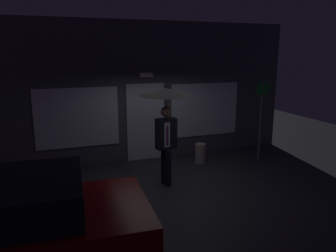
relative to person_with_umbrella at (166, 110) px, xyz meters
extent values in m
plane|color=#2D2D33|center=(0.10, -0.18, -1.79)|extent=(18.00, 18.00, 0.00)
cube|color=#4C4C56|center=(0.10, 2.17, 0.16)|extent=(8.90, 0.30, 3.91)
cube|color=white|center=(0.10, 2.00, -0.69)|extent=(1.10, 0.04, 2.20)
cube|color=white|center=(-1.79, 2.00, -0.44)|extent=(2.18, 0.04, 1.60)
cube|color=white|center=(1.97, 2.00, -0.44)|extent=(2.18, 0.04, 1.60)
cube|color=white|center=(0.10, 1.92, 0.66)|extent=(0.36, 0.16, 0.12)
cylinder|color=black|center=(0.02, -0.10, -1.35)|extent=(0.15, 0.15, 0.88)
cylinder|color=black|center=(-0.02, 0.10, -1.35)|extent=(0.15, 0.15, 0.88)
cube|color=black|center=(0.00, 0.00, -0.56)|extent=(0.49, 0.31, 0.71)
cube|color=silver|center=(-0.02, -0.13, -0.56)|extent=(0.14, 0.04, 0.57)
cube|color=#721966|center=(-0.02, -0.13, -0.58)|extent=(0.05, 0.03, 0.46)
sphere|color=tan|center=(0.00, 0.00, -0.05)|extent=(0.24, 0.24, 0.24)
cylinder|color=slate|center=(0.00, 0.00, -0.02)|extent=(0.02, 0.02, 1.00)
cone|color=black|center=(0.00, 0.00, 0.40)|extent=(1.23, 1.23, 0.16)
cylinder|color=black|center=(-1.83, -1.74, -1.47)|extent=(0.65, 0.26, 0.64)
cylinder|color=#595B60|center=(3.14, 0.79, -0.64)|extent=(0.07, 0.07, 2.31)
cube|color=#198C33|center=(3.14, 0.77, 0.27)|extent=(0.40, 0.02, 0.30)
cylinder|color=#B2A899|center=(1.43, 1.14, -1.52)|extent=(0.29, 0.29, 0.55)
camera|label=1|loc=(-2.44, -6.83, 1.25)|focal=35.00mm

